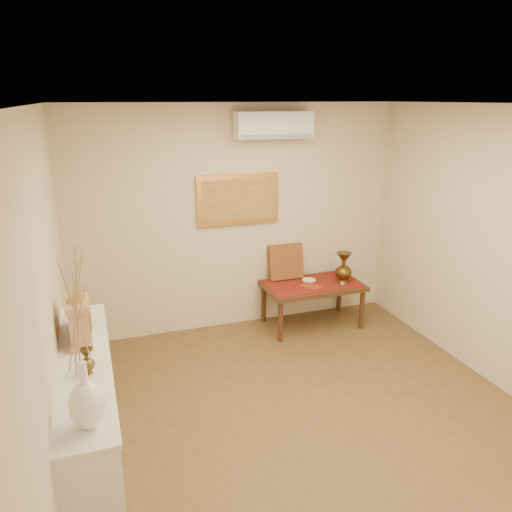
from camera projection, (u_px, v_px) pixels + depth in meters
name	position (u px, v px, depth m)	size (l,w,h in m)	color
floor	(314.00, 426.00, 4.37)	(4.50, 4.50, 0.00)	brown
ceiling	(327.00, 104.00, 3.55)	(4.50, 4.50, 0.00)	silver
wall_back	(238.00, 219.00, 5.99)	(4.00, 0.02, 2.70)	beige
wall_left	(50.00, 316.00, 3.34)	(0.02, 4.50, 2.70)	beige
white_vase	(80.00, 344.00, 2.64)	(0.20, 0.20, 1.04)	white
candlestick	(84.00, 380.00, 3.05)	(0.11, 0.11, 0.24)	silver
brass_urn_small	(86.00, 358.00, 3.31)	(0.10, 0.10, 0.23)	brown
table_cloth	(313.00, 284.00, 6.16)	(1.14, 0.59, 0.01)	maroon
brass_urn_tall	(344.00, 265.00, 6.10)	(0.21, 0.21, 0.47)	brown
plate	(309.00, 280.00, 6.25)	(0.17, 0.17, 0.01)	white
menu	(311.00, 286.00, 6.04)	(0.18, 0.25, 0.01)	maroon
cushion	(285.00, 262.00, 6.27)	(0.44, 0.10, 0.44)	#5A1912
display_ledge	(90.00, 420.00, 3.66)	(0.37, 2.02, 0.98)	white
mantel_clock	(80.00, 321.00, 3.72)	(0.17, 0.36, 0.41)	tan
wooden_chest	(80.00, 313.00, 3.99)	(0.16, 0.21, 0.24)	tan
low_table	(313.00, 289.00, 6.18)	(1.20, 0.70, 0.55)	#442714
painting	(238.00, 199.00, 5.89)	(1.00, 0.06, 0.60)	#C4893F
ac_unit	(274.00, 125.00, 5.66)	(0.90, 0.25, 0.30)	white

